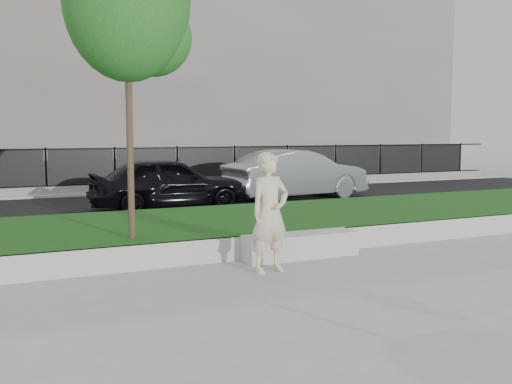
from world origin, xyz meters
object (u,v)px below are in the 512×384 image
book (262,238)px  young_tree (131,5)px  stone_bench (300,245)px  man (270,213)px  car_silver (296,174)px  car_dark (168,183)px

book → young_tree: young_tree is taller
stone_bench → man: bearing=-143.4°
book → car_silver: size_ratio=0.05×
book → young_tree: bearing=151.1°
young_tree → stone_bench: bearing=-17.7°
stone_bench → car_silver: bearing=61.9°
stone_bench → car_dark: bearing=93.6°
man → stone_bench: bearing=26.3°
book → car_dark: bearing=86.3°
man → car_dark: 7.34m
young_tree → car_silver: size_ratio=1.10×
book → young_tree: size_ratio=0.04×
man → car_dark: man is taller
young_tree → man: bearing=-41.7°
man → young_tree: young_tree is taller
stone_bench → book: 0.83m
young_tree → car_dark: bearing=69.4°
young_tree → car_silver: 9.74m
book → stone_bench: bearing=9.9°
young_tree → car_dark: young_tree is taller
book → car_silver: car_silver is taller
stone_bench → man: size_ratio=1.11×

